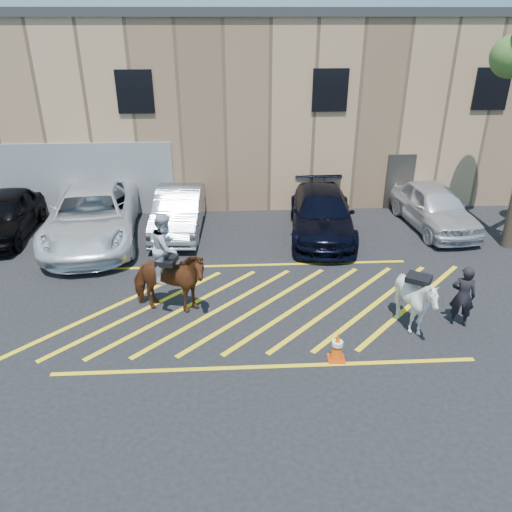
{
  "coord_description": "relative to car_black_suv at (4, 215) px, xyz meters",
  "views": [
    {
      "loc": [
        -0.74,
        -11.69,
        7.13
      ],
      "look_at": [
        -0.07,
        0.2,
        1.3
      ],
      "focal_mm": 35.0,
      "sensor_mm": 36.0,
      "label": 1
    }
  ],
  "objects": [
    {
      "name": "car_white_pickup",
      "position": [
        3.17,
        -0.54,
        0.1
      ],
      "size": [
        3.59,
        6.6,
        1.76
      ],
      "primitive_type": "imported",
      "rotation": [
        0.0,
        0.0,
        0.11
      ],
      "color": "silver",
      "rests_on": "ground"
    },
    {
      "name": "hatching_zone",
      "position": [
        8.62,
        -5.35,
        -0.77
      ],
      "size": [
        12.6,
        5.12,
        0.01
      ],
      "color": "yellow",
      "rests_on": "ground"
    },
    {
      "name": "ground",
      "position": [
        8.62,
        -5.05,
        -0.78
      ],
      "size": [
        90.0,
        90.0,
        0.0
      ],
      "primitive_type": "plane",
      "color": "black",
      "rests_on": "ground"
    },
    {
      "name": "mounted_bay",
      "position": [
        6.26,
        -5.38,
        0.34
      ],
      "size": [
        2.24,
        1.38,
        2.76
      ],
      "color": "#573314",
      "rests_on": "ground"
    },
    {
      "name": "car_black_suv",
      "position": [
        0.0,
        0.0,
        0.0
      ],
      "size": [
        1.99,
        4.63,
        1.56
      ],
      "primitive_type": "imported",
      "rotation": [
        0.0,
        0.0,
        0.03
      ],
      "color": "black",
      "rests_on": "ground"
    },
    {
      "name": "traffic_cone",
      "position": [
        10.22,
        -7.67,
        -0.41
      ],
      "size": [
        0.4,
        0.4,
        0.73
      ],
      "color": "red",
      "rests_on": "ground"
    },
    {
      "name": "car_white_suv",
      "position": [
        15.3,
        -0.07,
        0.01
      ],
      "size": [
        2.25,
        4.78,
        1.58
      ],
      "primitive_type": "imported",
      "rotation": [
        0.0,
        0.0,
        0.08
      ],
      "color": "silver",
      "rests_on": "ground"
    },
    {
      "name": "saddled_white",
      "position": [
        12.33,
        -6.57,
        0.03
      ],
      "size": [
        1.89,
        1.94,
        1.61
      ],
      "color": "silver",
      "rests_on": "ground"
    },
    {
      "name": "handler",
      "position": [
        13.6,
        -6.4,
        0.03
      ],
      "size": [
        0.69,
        0.58,
        1.63
      ],
      "primitive_type": "imported",
      "rotation": [
        0.0,
        0.0,
        2.78
      ],
      "color": "black",
      "rests_on": "ground"
    },
    {
      "name": "warehouse",
      "position": [
        8.6,
        6.94,
        2.87
      ],
      "size": [
        32.42,
        10.2,
        7.3
      ],
      "color": "tan",
      "rests_on": "ground"
    },
    {
      "name": "car_blue_suv",
      "position": [
        11.11,
        -0.49,
        -0.02
      ],
      "size": [
        2.7,
        5.46,
        1.53
      ],
      "primitive_type": "imported",
      "rotation": [
        0.0,
        0.0,
        -0.11
      ],
      "color": "black",
      "rests_on": "ground"
    },
    {
      "name": "car_silver_sedan",
      "position": [
        6.06,
        0.12,
        -0.02
      ],
      "size": [
        1.79,
        4.65,
        1.51
      ],
      "primitive_type": "imported",
      "rotation": [
        0.0,
        0.0,
        -0.04
      ],
      "color": "#969AA4",
      "rests_on": "ground"
    }
  ]
}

